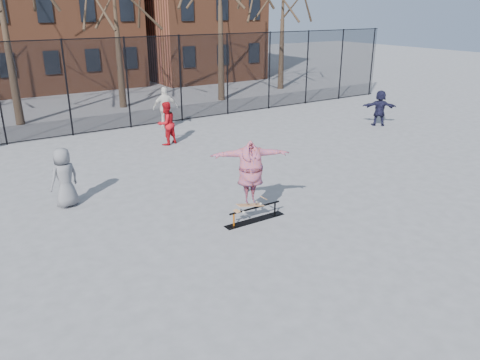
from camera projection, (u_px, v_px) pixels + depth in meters
ground at (287, 252)px, 10.57m from camera, size 100.00×100.00×0.00m
skate_rail at (255, 215)px, 12.06m from camera, size 1.74×0.27×0.38m
skateboard at (250, 206)px, 11.88m from camera, size 0.83×0.20×0.10m
skater at (251, 175)px, 11.59m from camera, size 2.03×1.27×1.61m
bystander_red at (166, 123)px, 18.49m from camera, size 1.00×0.88×1.71m
bystander_white at (165, 108)px, 20.96m from camera, size 1.19×0.82×1.88m
bystander_navy at (380, 108)px, 21.48m from camera, size 1.48×1.35×1.64m
bystander_extra at (64, 178)px, 12.70m from camera, size 0.95×0.78×1.67m
fence at (100, 85)px, 20.07m from camera, size 34.03×0.07×4.00m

